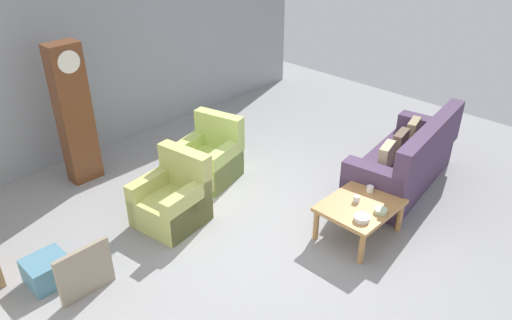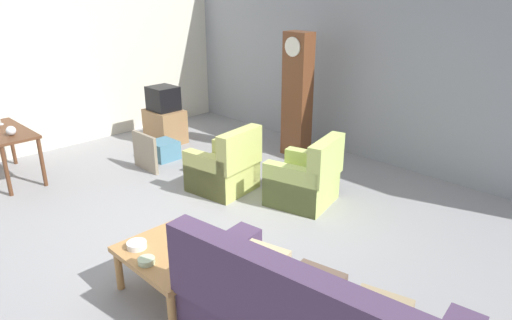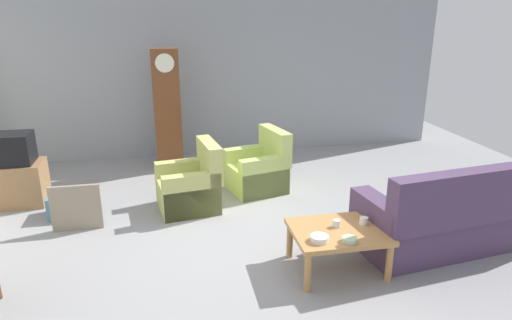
{
  "view_description": "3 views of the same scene",
  "coord_description": "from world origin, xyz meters",
  "views": [
    {
      "loc": [
        -3.7,
        -3.27,
        3.76
      ],
      "look_at": [
        0.1,
        0.4,
        0.8
      ],
      "focal_mm": 34.17,
      "sensor_mm": 36.0,
      "label": 1
    },
    {
      "loc": [
        3.7,
        -2.8,
        2.71
      ],
      "look_at": [
        0.08,
        0.81,
        0.74
      ],
      "focal_mm": 32.17,
      "sensor_mm": 36.0,
      "label": 2
    },
    {
      "loc": [
        -1.01,
        -4.75,
        2.59
      ],
      "look_at": [
        0.06,
        0.61,
        0.78
      ],
      "focal_mm": 31.7,
      "sensor_mm": 36.0,
      "label": 3
    }
  ],
  "objects": [
    {
      "name": "framed_picture_leaning",
      "position": [
        -2.18,
        0.66,
        0.29
      ],
      "size": [
        0.6,
        0.05,
        0.58
      ],
      "primitive_type": "cube",
      "color": "gray",
      "rests_on": "ground_plane"
    },
    {
      "name": "tv_stand_cabinet",
      "position": [
        -3.09,
        1.65,
        0.3
      ],
      "size": [
        0.68,
        0.52,
        0.6
      ],
      "primitive_type": "cube",
      "color": "#997047",
      "rests_on": "ground_plane"
    },
    {
      "name": "armchair_olive_near",
      "position": [
        -0.75,
        1.04,
        0.31
      ],
      "size": [
        0.89,
        0.87,
        0.92
      ],
      "color": "#B7BC66",
      "rests_on": "ground_plane"
    },
    {
      "name": "bowl_white_stacked",
      "position": [
        0.37,
        -1.02,
        0.48
      ],
      "size": [
        0.18,
        0.18,
        0.06
      ],
      "primitive_type": "cylinder",
      "color": "white",
      "rests_on": "coffee_table_wood"
    },
    {
      "name": "console_table_dark",
      "position": [
        -3.29,
        -0.93,
        0.64
      ],
      "size": [
        1.3,
        0.56,
        0.75
      ],
      "color": "#56331E",
      "rests_on": "ground_plane"
    },
    {
      "name": "cup_blue_rimmed",
      "position": [
        0.64,
        -0.76,
        0.49
      ],
      "size": [
        0.08,
        0.08,
        0.08
      ],
      "primitive_type": "cylinder",
      "color": "silver",
      "rests_on": "coffee_table_wood"
    },
    {
      "name": "glass_dome_cloche",
      "position": [
        -2.94,
        -0.94,
        0.82
      ],
      "size": [
        0.13,
        0.13,
        0.13
      ],
      "primitive_type": "sphere",
      "color": "silver",
      "rests_on": "console_table_dark"
    },
    {
      "name": "storage_box_blue",
      "position": [
        -2.39,
        1.13,
        0.15
      ],
      "size": [
        0.43,
        0.4,
        0.3
      ],
      "primitive_type": "cube",
      "color": "teal",
      "rests_on": "ground_plane"
    },
    {
      "name": "grandfather_clock",
      "position": [
        -1.0,
        2.83,
        1.02
      ],
      "size": [
        0.44,
        0.3,
        2.02
      ],
      "color": "brown",
      "rests_on": "ground_plane"
    },
    {
      "name": "wine_glass_mid",
      "position": [
        -3.58,
        -0.87,
        0.88
      ],
      "size": [
        0.07,
        0.07,
        0.19
      ],
      "color": "silver",
      "rests_on": "console_table_dark"
    },
    {
      "name": "cup_white_porcelain",
      "position": [
        0.95,
        -0.75,
        0.49
      ],
      "size": [
        0.09,
        0.09,
        0.08
      ],
      "primitive_type": "cylinder",
      "color": "white",
      "rests_on": "coffee_table_wood"
    },
    {
      "name": "garage_door_wall",
      "position": [
        0.0,
        3.6,
        1.6
      ],
      "size": [
        8.4,
        0.16,
        3.2
      ],
      "primitive_type": "cube",
      "color": "gray",
      "rests_on": "ground_plane"
    },
    {
      "name": "tv_crt",
      "position": [
        -3.09,
        1.65,
        0.81
      ],
      "size": [
        0.48,
        0.44,
        0.42
      ],
      "primitive_type": "cube",
      "color": "black",
      "rests_on": "tv_stand_cabinet"
    },
    {
      "name": "armchair_olive_far",
      "position": [
        0.29,
        1.51,
        0.31
      ],
      "size": [
        0.95,
        0.93,
        0.92
      ],
      "color": "#BACF6C",
      "rests_on": "ground_plane"
    },
    {
      "name": "pegboard_wall_left",
      "position": [
        -4.2,
        0.4,
        1.44
      ],
      "size": [
        0.12,
        6.4,
        2.88
      ],
      "primitive_type": "cube",
      "color": "silver",
      "rests_on": "ground_plane"
    },
    {
      "name": "bowl_shallow_green",
      "position": [
        0.65,
        -1.09,
        0.48
      ],
      "size": [
        0.15,
        0.15,
        0.05
      ],
      "primitive_type": "cylinder",
      "color": "#B2C69E",
      "rests_on": "coffee_table_wood"
    },
    {
      "name": "ground_plane",
      "position": [
        0.0,
        0.0,
        0.0
      ],
      "size": [
        10.4,
        10.4,
        0.0
      ],
      "primitive_type": "plane",
      "color": "gray"
    },
    {
      "name": "coffee_table_wood",
      "position": [
        0.64,
        -0.82,
        0.39
      ],
      "size": [
        0.96,
        0.76,
        0.45
      ],
      "color": "#B27F47",
      "rests_on": "ground_plane"
    }
  ]
}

